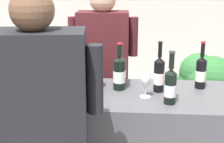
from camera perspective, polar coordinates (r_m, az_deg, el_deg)
wine_bottle_0 at (r=2.01m, az=-9.99°, el=-1.86°), size 0.08×0.08×0.35m
wine_bottle_1 at (r=2.30m, az=15.54°, el=-0.11°), size 0.07×0.07×0.33m
wine_bottle_3 at (r=2.18m, az=-3.23°, el=-0.32°), size 0.07×0.07×0.32m
wine_bottle_4 at (r=2.19m, az=1.29°, el=-0.29°), size 0.08×0.08×0.33m
wine_bottle_5 at (r=2.45m, az=-16.73°, el=0.96°), size 0.08×0.08×0.33m
wine_bottle_6 at (r=2.30m, az=1.52°, el=0.26°), size 0.08×0.08×0.30m
wine_bottle_7 at (r=2.17m, az=8.37°, el=-0.50°), size 0.07×0.07×0.34m
wine_bottle_8 at (r=1.97m, az=10.33°, el=-2.47°), size 0.07×0.07×0.33m
wine_bottle_9 at (r=2.39m, az=-14.84°, el=0.96°), size 0.08×0.08×0.33m
wine_glass at (r=2.06m, az=6.04°, el=-1.47°), size 0.07×0.07×0.18m
ice_bucket at (r=2.23m, az=-11.20°, el=-0.71°), size 0.22×0.22×0.20m
person_server at (r=2.83m, az=-1.54°, el=-2.21°), size 0.59×0.26×1.64m
potted_shrub at (r=3.39m, az=15.86°, el=-2.66°), size 0.55×0.50×0.97m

